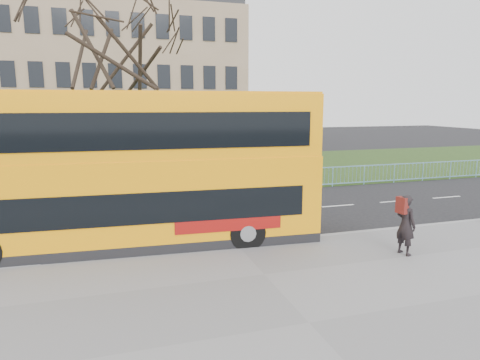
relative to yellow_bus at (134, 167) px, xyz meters
name	(u,v)px	position (x,y,z in m)	size (l,w,h in m)	color
ground	(224,234)	(3.01, 0.45, -2.59)	(120.00, 120.00, 0.00)	black
pavement	(309,325)	(3.01, -6.30, -2.53)	(80.00, 10.50, 0.12)	slate
kerb	(236,245)	(3.01, -1.10, -2.52)	(80.00, 0.20, 0.14)	gray
grass_verge	(168,172)	(3.01, 14.75, -2.55)	(80.00, 15.40, 0.08)	#1E3613
guard_railing	(189,185)	(3.01, 7.05, -2.04)	(40.00, 0.12, 1.10)	#71AACA
bare_tree	(119,71)	(0.01, 10.45, 3.64)	(8.61, 8.61, 12.30)	black
civic_building	(92,80)	(-1.99, 35.45, 4.41)	(30.00, 15.00, 14.00)	#90765B
yellow_bus	(134,167)	(0.00, 0.00, 0.00)	(11.68, 3.44, 4.83)	#FF9E0A
pedestrian	(406,225)	(7.52, -3.46, -1.57)	(0.66, 0.43, 1.80)	black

